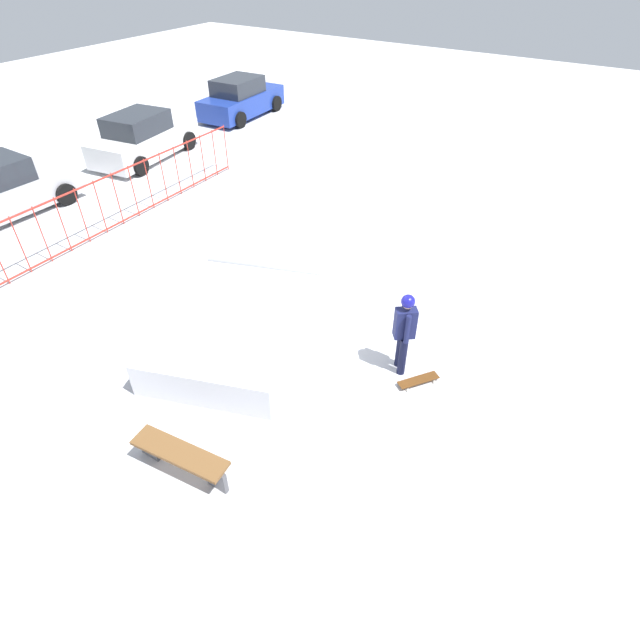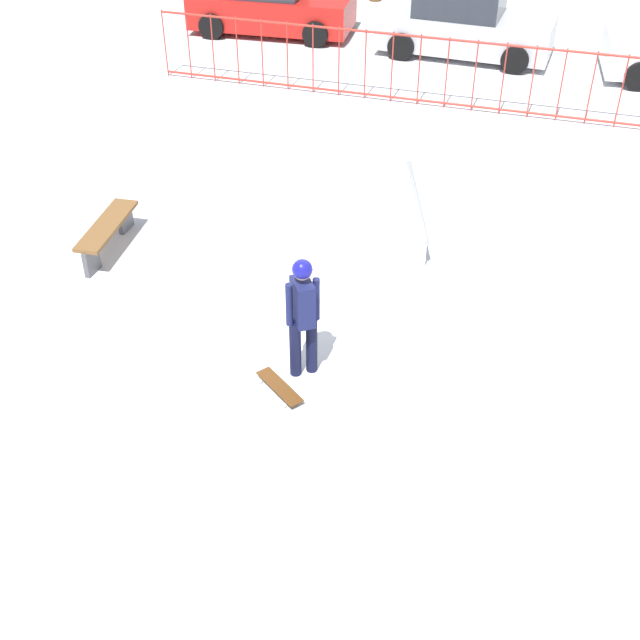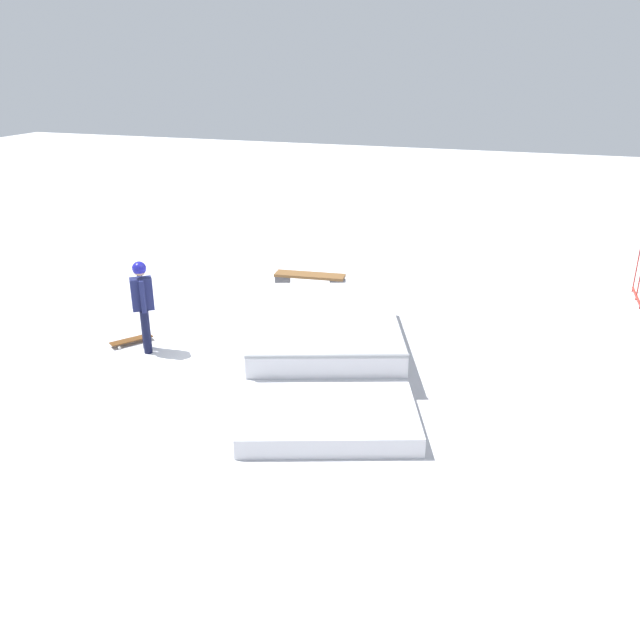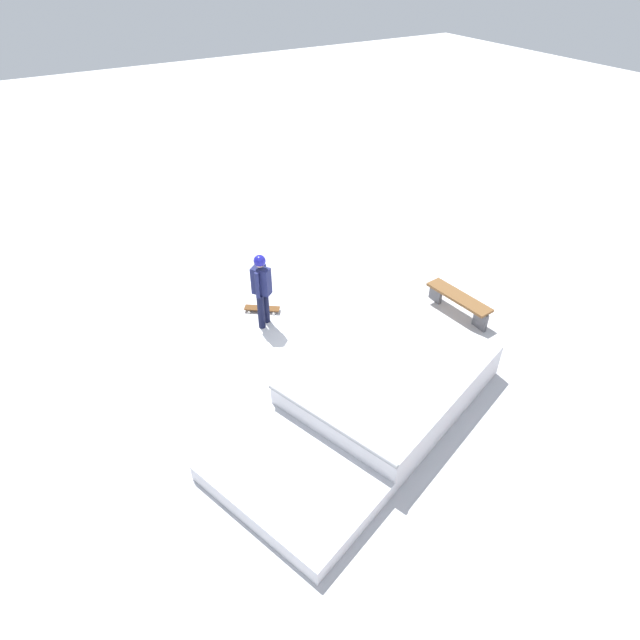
# 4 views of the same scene
# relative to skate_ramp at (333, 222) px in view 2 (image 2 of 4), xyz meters

# --- Properties ---
(ground_plane) EXTENTS (60.00, 60.00, 0.00)m
(ground_plane) POSITION_rel_skate_ramp_xyz_m (0.34, -1.58, -0.32)
(ground_plane) COLOR silver
(skate_ramp) EXTENTS (5.95, 4.23, 0.74)m
(skate_ramp) POSITION_rel_skate_ramp_xyz_m (0.00, 0.00, 0.00)
(skate_ramp) COLOR silver
(skate_ramp) RESTS_ON ground
(skater) EXTENTS (0.41, 0.44, 1.73)m
(skater) POSITION_rel_skate_ramp_xyz_m (0.63, -3.27, 0.69)
(skater) COLOR black
(skater) RESTS_ON ground
(skateboard) EXTENTS (0.76, 0.63, 0.09)m
(skateboard) POSITION_rel_skate_ramp_xyz_m (0.47, -3.74, -0.24)
(skateboard) COLOR #593314
(skateboard) RESTS_ON ground
(perimeter_fence) EXTENTS (12.25, 0.37, 1.50)m
(perimeter_fence) POSITION_rel_skate_ramp_xyz_m (0.34, 5.82, 0.45)
(perimeter_fence) COLOR #B22D23
(perimeter_fence) RESTS_ON ground
(park_bench) EXTENTS (0.57, 1.65, 0.48)m
(park_bench) POSITION_rel_skate_ramp_xyz_m (-3.26, -1.43, 0.04)
(park_bench) COLOR brown
(park_bench) RESTS_ON ground
(parked_car_red) EXTENTS (4.24, 2.21, 1.60)m
(parked_car_red) POSITION_rel_skate_ramp_xyz_m (-4.63, 9.29, 0.41)
(parked_car_red) COLOR red
(parked_car_red) RESTS_ON ground
(parked_car_silver) EXTENTS (4.13, 1.99, 1.60)m
(parked_car_silver) POSITION_rel_skate_ramp_xyz_m (0.39, 9.18, 0.41)
(parked_car_silver) COLOR #B7B7BC
(parked_car_silver) RESTS_ON ground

